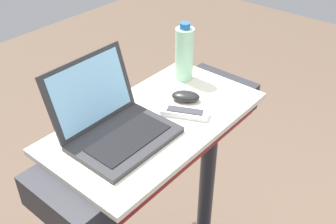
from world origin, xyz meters
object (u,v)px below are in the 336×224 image
laptop (114,123)px  water_bottle (184,53)px  tv_remote (185,113)px  computer_mouse (186,96)px

laptop → water_bottle: bearing=11.7°
tv_remote → computer_mouse: bearing=36.5°
laptop → tv_remote: size_ratio=1.89×
tv_remote → water_bottle: bearing=39.1°
laptop → computer_mouse: bearing=-4.7°
laptop → water_bottle: laptop is taller
water_bottle → laptop: bearing=-172.3°
laptop → computer_mouse: 0.31m
computer_mouse → water_bottle: size_ratio=0.44×
water_bottle → tv_remote: (-0.20, -0.16, -0.09)m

